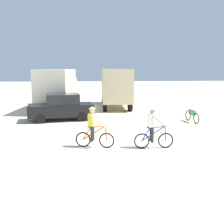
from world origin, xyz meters
name	(u,v)px	position (x,y,z in m)	size (l,w,h in m)	color
ground_plane	(118,158)	(0.00, 0.00, 0.00)	(120.00, 120.00, 0.00)	beige
box_truck_cream_rv	(58,87)	(-3.71, 12.17, 1.87)	(2.92, 6.92, 3.35)	beige
box_truck_tan_camper	(116,86)	(1.18, 13.34, 1.87)	(2.53, 6.80, 3.35)	#CCB78E
sedan_parked	(61,107)	(-2.99, 7.77, 0.88)	(4.44, 2.45, 1.76)	black
cyclist_orange_shirt	(93,129)	(-0.93, 1.49, 0.85)	(1.70, 0.58, 1.82)	black
cyclist_cowboy_hat	(153,129)	(1.61, 1.14, 0.85)	(1.73, 0.52, 1.82)	black
bicycle_spare	(192,116)	(5.49, 6.46, 0.40)	(0.50, 1.72, 0.97)	black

